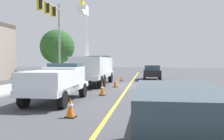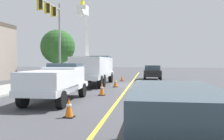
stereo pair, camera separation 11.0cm
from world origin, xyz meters
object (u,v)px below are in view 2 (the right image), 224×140
at_px(service_pickup_truck, 56,81).
at_px(trailing_sedan, 176,126).
at_px(traffic_signal_mast, 54,24).
at_px(traffic_cone_mid_rear, 115,83).
at_px(traffic_cone_trailing, 122,78).
at_px(utility_bucket_truck, 94,67).
at_px(traffic_cone_leading, 69,108).
at_px(passing_minivan, 152,71).
at_px(traffic_cone_mid_front, 102,89).

height_order(service_pickup_truck, trailing_sedan, service_pickup_truck).
bearing_deg(trailing_sedan, traffic_signal_mast, 31.68).
bearing_deg(traffic_signal_mast, traffic_cone_mid_rear, -114.84).
relative_size(service_pickup_truck, trailing_sedan, 1.16).
bearing_deg(traffic_cone_trailing, traffic_cone_mid_rear, -174.95).
height_order(utility_bucket_truck, traffic_cone_mid_rear, utility_bucket_truck).
height_order(service_pickup_truck, traffic_signal_mast, traffic_signal_mast).
bearing_deg(traffic_cone_trailing, traffic_cone_leading, -176.64).
xyz_separation_m(passing_minivan, traffic_cone_mid_front, (-13.70, 2.40, -0.58)).
xyz_separation_m(passing_minivan, traffic_cone_mid_rear, (-8.74, 2.55, -0.60)).
height_order(passing_minivan, traffic_cone_mid_front, passing_minivan).
xyz_separation_m(passing_minivan, traffic_cone_trailing, (-2.64, 3.09, -0.61)).
distance_m(passing_minivan, trailing_sedan, 24.08).
bearing_deg(traffic_cone_mid_front, traffic_signal_mast, 41.38).
height_order(utility_bucket_truck, passing_minivan, utility_bucket_truck).
distance_m(trailing_sedan, traffic_cone_mid_rear, 15.89).
distance_m(service_pickup_truck, trailing_sedan, 9.51).
relative_size(utility_bucket_truck, traffic_cone_leading, 10.76).
bearing_deg(traffic_cone_leading, service_pickup_truck, 32.44).
xyz_separation_m(utility_bucket_truck, passing_minivan, (7.15, -4.90, -0.65)).
bearing_deg(utility_bucket_truck, service_pickup_truck, -175.61).
bearing_deg(traffic_cone_leading, traffic_signal_mast, 27.70).
relative_size(service_pickup_truck, traffic_signal_mast, 0.69).
xyz_separation_m(service_pickup_truck, passing_minivan, (16.61, -4.17, -0.15)).
relative_size(passing_minivan, traffic_cone_leading, 6.34).
bearing_deg(service_pickup_truck, traffic_signal_mast, 26.22).
bearing_deg(traffic_cone_mid_rear, passing_minivan, -16.28).
bearing_deg(traffic_signal_mast, passing_minivan, -60.59).
relative_size(trailing_sedan, traffic_cone_trailing, 6.60).
relative_size(traffic_cone_leading, traffic_cone_mid_front, 0.96).
distance_m(passing_minivan, traffic_cone_mid_rear, 9.13).
xyz_separation_m(trailing_sedan, traffic_cone_mid_rear, (15.28, 4.34, -0.60)).
relative_size(trailing_sedan, traffic_cone_mid_rear, 6.52).
relative_size(passing_minivan, trailing_sedan, 1.00).
bearing_deg(trailing_sedan, utility_bucket_truck, 21.63).
height_order(traffic_cone_leading, traffic_cone_mid_rear, traffic_cone_leading).
height_order(traffic_cone_leading, traffic_cone_trailing, traffic_cone_leading).
distance_m(utility_bucket_truck, passing_minivan, 8.69).
relative_size(passing_minivan, traffic_signal_mast, 0.59).
bearing_deg(traffic_cone_leading, trailing_sedan, -136.78).
bearing_deg(traffic_cone_leading, passing_minivan, -5.96).
distance_m(traffic_cone_mid_front, traffic_cone_trailing, 11.08).
height_order(traffic_cone_trailing, traffic_signal_mast, traffic_signal_mast).
distance_m(trailing_sedan, traffic_cone_mid_front, 11.15).
bearing_deg(trailing_sedan, traffic_cone_mid_rear, 15.87).
height_order(traffic_cone_mid_front, traffic_signal_mast, traffic_signal_mast).
xyz_separation_m(utility_bucket_truck, traffic_signal_mast, (1.70, 4.77, 4.34)).
bearing_deg(utility_bucket_truck, passing_minivan, -34.43).
distance_m(utility_bucket_truck, traffic_signal_mast, 6.67).
relative_size(traffic_cone_mid_front, traffic_cone_trailing, 1.08).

